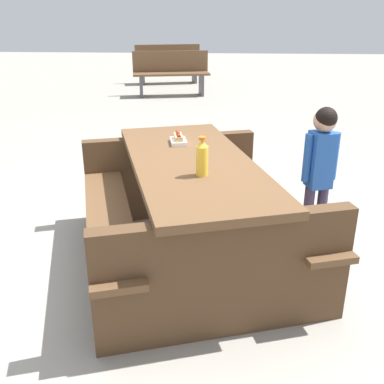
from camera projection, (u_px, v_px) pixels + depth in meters
The scene contains 7 objects.
ground_plane at pixel (192, 260), 3.21m from camera, with size 30.00×30.00×0.00m, color gray.
picnic_table at pixel (192, 203), 3.04m from camera, with size 2.13×1.86×0.75m.
soda_bottle at pixel (202, 158), 2.62m from camera, with size 0.07×0.07×0.23m.
hotdog_tray at pixel (178, 139), 3.26m from camera, with size 0.20×0.14×0.08m.
child_in_coat at pixel (321, 160), 3.16m from camera, with size 0.19×0.25×1.05m.
park_bench_near at pixel (171, 72), 8.92m from camera, with size 0.67×1.55×0.85m.
park_bench_far at pixel (168, 63), 10.36m from camera, with size 0.73×1.55×0.85m.
Camera 1 is at (-2.77, -0.17, 1.68)m, focal length 42.16 mm.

